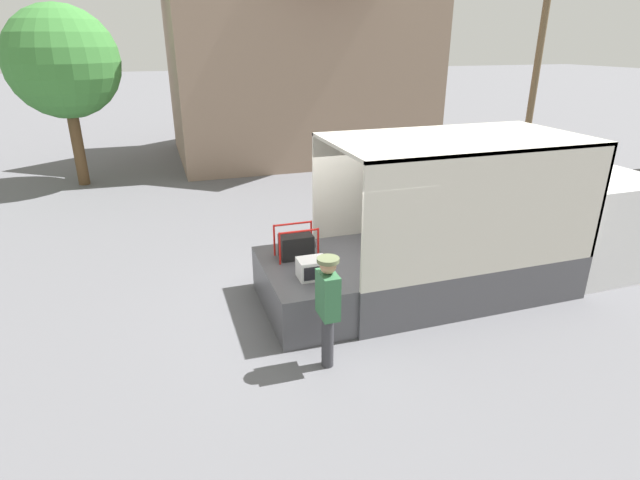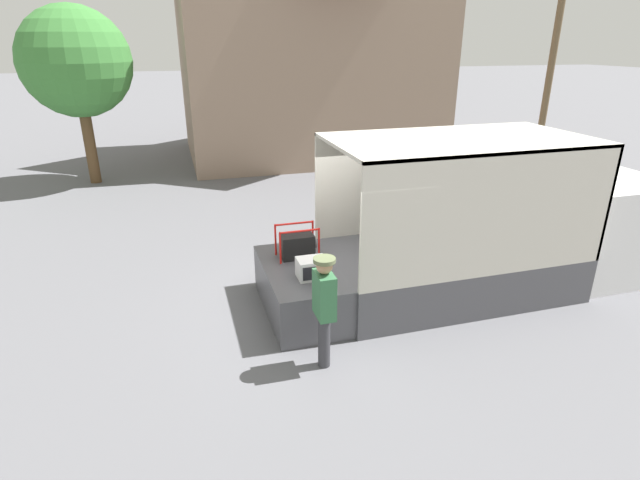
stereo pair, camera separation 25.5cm
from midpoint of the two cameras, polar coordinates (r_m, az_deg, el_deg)
ground_plane at (r=9.26m, az=0.74°, el=-7.43°), size 160.00×160.00×0.00m
box_truck at (r=10.66m, az=20.63°, el=0.28°), size 6.71×2.49×2.95m
tailgate_deck at (r=8.89m, az=-3.08°, el=-5.63°), size 1.25×2.37×0.86m
microwave at (r=8.26m, az=-1.76°, el=-3.27°), size 0.48×0.39×0.33m
portable_generator at (r=9.02m, az=-3.44°, el=-0.66°), size 0.74×0.45×0.60m
worker_person at (r=7.13m, az=-0.13°, el=-7.03°), size 0.32×0.44×1.76m
house_backdrop at (r=21.64m, az=-3.17°, el=21.76°), size 10.36×7.47×8.85m
utility_pole at (r=23.08m, az=23.53°, el=19.45°), size 1.80×0.28×8.16m
street_tree at (r=18.31m, az=-27.69°, el=17.49°), size 3.42×3.42×5.61m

